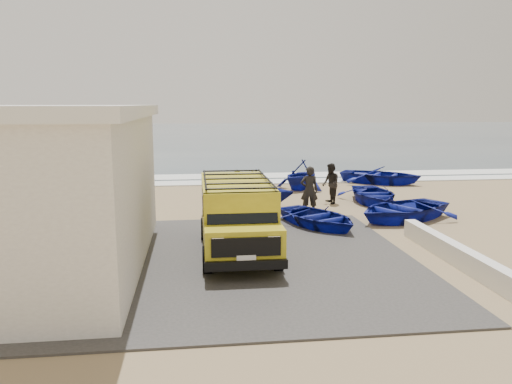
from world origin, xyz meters
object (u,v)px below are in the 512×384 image
fisherman_back (237,187)px  boat_mid_left (258,189)px  fisherman_front (309,190)px  fisherman_middle (331,184)px  boat_far_left (301,175)px  parapet (455,254)px  van (237,213)px  boat_far_right (381,175)px  boat_near_right (402,209)px  boat_mid_right (373,194)px  boat_near_left (318,217)px

fisherman_back → boat_mid_left: bearing=-83.4°
fisherman_front → fisherman_middle: (1.43, 2.01, -0.07)m
boat_far_left → fisherman_middle: 3.84m
parapet → fisherman_back: size_ratio=3.87×
van → boat_far_right: (9.02, 12.05, -0.73)m
van → boat_near_right: van is taller
boat_near_right → boat_far_left: 7.60m
van → boat_mid_left: bearing=77.2°
fisherman_back → boat_mid_right: bearing=-42.4°
boat_mid_left → fisherman_middle: 3.32m
boat_far_left → van: bearing=-71.4°
parapet → fisherman_back: (-5.27, 8.87, 0.50)m
fisherman_middle → boat_far_left: bearing=-177.0°
boat_mid_left → boat_far_left: (2.78, 4.39, -0.05)m
boat_far_right → fisherman_back: fisherman_back is taller
boat_mid_right → boat_far_right: boat_far_right is taller
boat_near_left → boat_far_right: 11.08m
parapet → fisherman_back: bearing=120.7°
van → boat_near_right: bearing=27.7°
boat_mid_left → boat_near_right: bearing=-86.2°
boat_mid_left → boat_mid_right: size_ratio=0.82×
boat_mid_left → fisherman_back: boat_mid_left is taller
boat_near_left → fisherman_front: size_ratio=1.85×
van → fisherman_back: size_ratio=3.32×
boat_near_right → boat_mid_right: bearing=150.9°
fisherman_middle → fisherman_back: bearing=-97.7°
parapet → boat_mid_right: (0.76, 8.52, 0.11)m
boat_near_left → boat_mid_right: (3.52, 4.05, 0.02)m
boat_mid_left → fisherman_middle: fisherman_middle is taller
parapet → fisherman_front: bearing=111.3°
fisherman_middle → boat_mid_left: bearing=-84.2°
van → fisherman_back: 7.11m
boat_near_left → boat_far_right: (5.91, 9.37, 0.08)m
parapet → boat_near_right: 5.24m
boat_far_right → fisherman_front: bearing=175.3°
parapet → boat_near_left: bearing=121.6°
boat_far_left → parapet: bearing=-42.2°
boat_near_left → fisherman_middle: bearing=42.9°
boat_near_right → fisherman_front: size_ratio=2.17×
parapet → boat_mid_left: (-4.42, 8.05, 0.54)m
parapet → van: size_ratio=1.17×
van → boat_mid_right: (6.63, 6.72, -0.79)m
boat_near_left → boat_far_left: 8.05m
parapet → boat_near_left: (-2.76, 4.48, 0.09)m
van → boat_mid_left: size_ratio=1.66×
boat_near_right → boat_mid_left: size_ratio=1.35×
boat_near_left → boat_mid_right: bearing=23.0°
boat_far_left → fisherman_middle: (0.49, -3.81, 0.12)m
van → boat_far_left: 11.45m
boat_far_left → boat_mid_right: bearing=-18.2°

